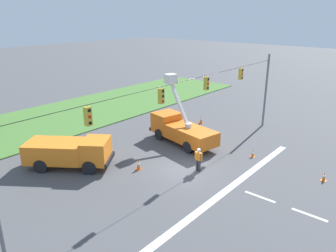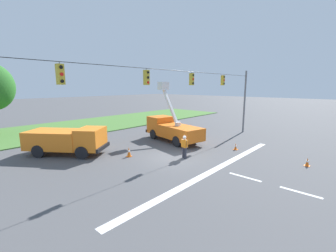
# 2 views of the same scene
# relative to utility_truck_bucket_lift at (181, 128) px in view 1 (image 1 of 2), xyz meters

# --- Properties ---
(ground_plane) EXTENTS (200.00, 200.00, 0.00)m
(ground_plane) POSITION_rel_utility_truck_bucket_lift_xyz_m (-4.00, -3.57, -1.31)
(ground_plane) COLOR #4C4C4F
(grass_verge) EXTENTS (56.00, 12.00, 0.10)m
(grass_verge) POSITION_rel_utility_truck_bucket_lift_xyz_m (-4.00, 14.43, -1.26)
(grass_verge) COLOR #477533
(grass_verge) RESTS_ON ground
(lane_markings) EXTENTS (17.60, 15.25, 0.01)m
(lane_markings) POSITION_rel_utility_truck_bucket_lift_xyz_m (-4.00, -8.90, -1.30)
(lane_markings) COLOR silver
(lane_markings) RESTS_ON ground
(signal_gantry) EXTENTS (26.20, 0.33, 7.20)m
(signal_gantry) POSITION_rel_utility_truck_bucket_lift_xyz_m (-4.08, -3.57, 3.28)
(signal_gantry) COLOR slate
(signal_gantry) RESTS_ON ground
(utility_truck_bucket_lift) EXTENTS (3.56, 7.07, 5.88)m
(utility_truck_bucket_lift) POSITION_rel_utility_truck_bucket_lift_xyz_m (0.00, 0.00, 0.00)
(utility_truck_bucket_lift) COLOR orange
(utility_truck_bucket_lift) RESTS_ON ground
(utility_truck_support_near) EXTENTS (5.62, 6.46, 2.18)m
(utility_truck_support_near) POSITION_rel_utility_truck_bucket_lift_xyz_m (-9.06, 3.30, -0.09)
(utility_truck_support_near) COLOR orange
(utility_truck_support_near) RESTS_ON ground
(road_worker) EXTENTS (0.26, 0.65, 1.77)m
(road_worker) POSITION_rel_utility_truck_bucket_lift_xyz_m (-3.57, -4.41, -0.31)
(road_worker) COLOR #383842
(road_worker) RESTS_ON ground
(traffic_cone_foreground_left) EXTENTS (0.36, 0.36, 0.58)m
(traffic_cone_foreground_left) POSITION_rel_utility_truck_bucket_lift_xyz_m (1.25, -6.31, -1.03)
(traffic_cone_foreground_left) COLOR orange
(traffic_cone_foreground_left) RESTS_ON ground
(traffic_cone_foreground_right) EXTENTS (0.36, 0.36, 0.83)m
(traffic_cone_foreground_right) POSITION_rel_utility_truck_bucket_lift_xyz_m (5.49, 1.61, -0.89)
(traffic_cone_foreground_right) COLOR orange
(traffic_cone_foreground_right) RESTS_ON ground
(traffic_cone_near_bucket) EXTENTS (0.36, 0.36, 0.82)m
(traffic_cone_near_bucket) POSITION_rel_utility_truck_bucket_lift_xyz_m (2.12, 2.21, -0.90)
(traffic_cone_near_bucket) COLOR orange
(traffic_cone_near_bucket) RESTS_ON ground
(traffic_cone_lane_edge_a) EXTENTS (0.36, 0.36, 0.78)m
(traffic_cone_lane_edge_a) POSITION_rel_utility_truck_bucket_lift_xyz_m (-6.19, -0.95, -0.92)
(traffic_cone_lane_edge_a) COLOR orange
(traffic_cone_lane_edge_a) RESTS_ON ground
(traffic_cone_lane_edge_b) EXTENTS (0.36, 0.36, 0.60)m
(traffic_cone_lane_edge_b) POSITION_rel_utility_truck_bucket_lift_xyz_m (0.74, -11.83, -1.02)
(traffic_cone_lane_edge_b) COLOR orange
(traffic_cone_lane_edge_b) RESTS_ON ground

